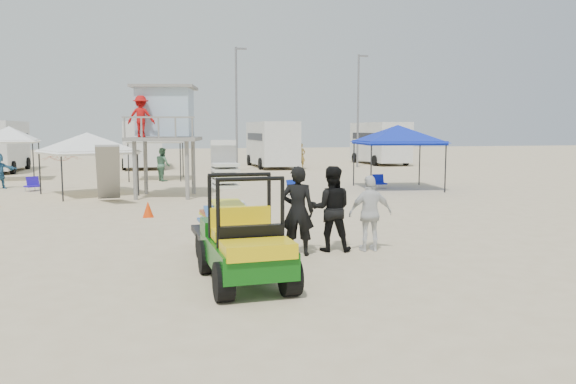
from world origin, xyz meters
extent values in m
plane|color=beige|center=(0.00, 0.00, 0.00)|extent=(140.00, 140.00, 0.00)
cube|color=#0C4F0E|center=(-1.00, 0.11, 0.56)|extent=(1.37, 2.59, 0.45)
cube|color=yellow|center=(-1.00, 0.11, 0.83)|extent=(1.19, 0.76, 0.24)
cylinder|color=black|center=(-1.56, -0.80, 0.32)|extent=(0.31, 0.66, 0.65)
cube|color=black|center=(-1.00, 2.41, 0.49)|extent=(1.45, 2.05, 0.13)
cylinder|color=black|center=(-1.58, 2.41, 0.26)|extent=(0.23, 0.53, 0.52)
imported|color=black|center=(0.50, 2.11, 0.98)|extent=(0.84, 0.71, 1.96)
imported|color=black|center=(1.35, 2.36, 0.97)|extent=(1.11, 0.97, 1.93)
imported|color=silver|center=(2.20, 2.11, 0.86)|extent=(1.03, 0.46, 1.73)
cylinder|color=gray|center=(-2.99, 12.70, 1.14)|extent=(0.16, 0.16, 2.29)
cube|color=gray|center=(-1.98, 13.71, 2.36)|extent=(3.23, 3.23, 0.15)
cube|color=#A2B9D1|center=(-1.98, 13.98, 3.43)|extent=(2.42, 2.21, 1.92)
imported|color=#B20F0F|center=(-2.71, 12.79, 3.23)|extent=(1.04, 0.60, 1.60)
cylinder|color=black|center=(6.80, 12.54, 1.09)|extent=(0.06, 0.06, 2.19)
pyramid|color=#1027B7|center=(8.46, 14.20, 2.94)|extent=(3.90, 3.90, 0.80)
cube|color=#1027B7|center=(8.46, 14.20, 2.14)|extent=(3.90, 3.90, 0.18)
cylinder|color=black|center=(-6.63, 13.61, 0.93)|extent=(0.06, 0.06, 1.86)
pyramid|color=white|center=(-5.11, 15.14, 2.61)|extent=(4.26, 4.26, 0.80)
cube|color=white|center=(-5.11, 15.14, 1.81)|extent=(4.26, 4.26, 0.18)
pyramid|color=white|center=(-9.85, 23.24, 2.90)|extent=(2.87, 2.87, 0.80)
cube|color=white|center=(-9.85, 23.24, 2.10)|extent=(2.87, 2.87, 0.18)
cylinder|color=black|center=(-3.53, 20.51, 1.07)|extent=(0.06, 0.06, 2.15)
pyramid|color=white|center=(-2.20, 21.84, 2.90)|extent=(3.11, 3.11, 0.80)
cube|color=white|center=(-2.20, 21.84, 2.10)|extent=(3.11, 3.11, 0.18)
imported|color=red|center=(-6.52, 17.80, 0.83)|extent=(1.96, 1.99, 1.67)
imported|color=gold|center=(-4.42, 21.57, 0.90)|extent=(2.67, 2.69, 1.80)
cone|color=#EA3B07|center=(-2.70, 8.39, 0.25)|extent=(0.34, 0.34, 0.50)
cube|color=#2310AE|center=(-7.72, 17.24, 0.22)|extent=(0.73, 0.72, 0.06)
cube|color=#2310AE|center=(-7.72, 17.48, 0.42)|extent=(0.54, 0.45, 0.44)
cylinder|color=#B2B2B7|center=(-7.94, 17.04, 0.10)|extent=(0.03, 0.03, 0.20)
cube|color=#0E249A|center=(3.21, 12.90, 0.22)|extent=(0.66, 0.64, 0.06)
cube|color=#0E249A|center=(3.21, 13.14, 0.42)|extent=(0.57, 0.33, 0.44)
cylinder|color=#B2B2B7|center=(2.99, 12.70, 0.10)|extent=(0.03, 0.03, 0.20)
cube|color=#0F1BA7|center=(7.83, 14.65, 0.22)|extent=(0.55, 0.51, 0.06)
cube|color=#0F1BA7|center=(7.83, 14.89, 0.42)|extent=(0.54, 0.18, 0.44)
cylinder|color=#B2B2B7|center=(7.61, 14.45, 0.10)|extent=(0.03, 0.03, 0.20)
cube|color=silver|center=(-3.00, 31.50, 1.75)|extent=(2.50, 6.50, 3.00)
cube|color=black|center=(-3.00, 31.50, 2.20)|extent=(2.54, 5.20, 0.50)
cylinder|color=black|center=(-4.25, 29.42, 0.40)|extent=(0.25, 0.80, 0.80)
cube|color=silver|center=(6.00, 30.00, 1.75)|extent=(2.50, 7.00, 3.00)
cube|color=black|center=(6.00, 30.00, 2.20)|extent=(2.54, 5.60, 0.50)
cylinder|color=black|center=(4.75, 27.76, 0.40)|extent=(0.25, 0.80, 0.80)
cube|color=silver|center=(15.00, 31.50, 1.75)|extent=(2.50, 6.60, 3.00)
cube|color=black|center=(15.00, 31.50, 2.20)|extent=(2.54, 5.28, 0.50)
cylinder|color=black|center=(13.75, 29.39, 0.40)|extent=(0.25, 0.80, 0.80)
cylinder|color=slate|center=(3.00, 27.00, 4.00)|extent=(0.14, 0.14, 8.00)
cylinder|color=slate|center=(12.00, 28.50, 4.00)|extent=(0.14, 0.14, 8.00)
imported|color=#467557|center=(-1.92, 20.81, 0.89)|extent=(0.94, 1.05, 1.77)
imported|color=#B89245|center=(7.54, 27.56, 0.89)|extent=(0.74, 0.59, 1.78)
camera|label=1|loc=(-2.63, -9.60, 2.77)|focal=35.00mm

